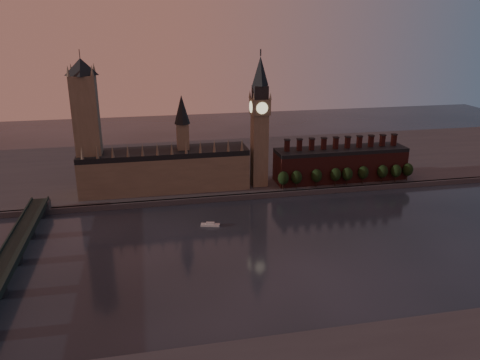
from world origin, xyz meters
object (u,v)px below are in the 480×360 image
at_px(westminster_bridge, 5,269).
at_px(river_boat, 210,225).
at_px(victoria_tower, 87,124).
at_px(big_ben, 260,121).

xyz_separation_m(westminster_bridge, river_boat, (115.48, 48.30, -6.47)).
height_order(victoria_tower, westminster_bridge, victoria_tower).
height_order(victoria_tower, big_ben, victoria_tower).
bearing_deg(big_ben, victoria_tower, 177.80).
relative_size(victoria_tower, big_ben, 1.01).
bearing_deg(westminster_bridge, big_ben, 34.33).
distance_m(victoria_tower, westminster_bridge, 133.21).
bearing_deg(victoria_tower, river_boat, -40.77).
bearing_deg(victoria_tower, big_ben, -2.20).
xyz_separation_m(victoria_tower, westminster_bridge, (-35.00, -117.70, -51.65)).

